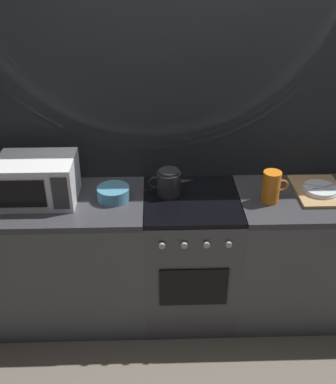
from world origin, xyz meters
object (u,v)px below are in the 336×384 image
object	(u,v)px
microwave	(38,180)
mixing_bowl	(114,193)
dish_pile	(319,190)
pitcher	(271,187)
kettle	(169,183)
stove_unit	(190,257)

from	to	relation	value
microwave	mixing_bowl	distance (m)	0.46
mixing_bowl	dish_pile	xyz separation A→B (m)	(1.29, 0.04, -0.02)
mixing_bowl	dish_pile	bearing A→B (deg)	1.59
pitcher	kettle	bearing A→B (deg)	170.14
mixing_bowl	pitcher	xyz separation A→B (m)	(0.96, -0.06, 0.06)
mixing_bowl	dish_pile	size ratio (longest dim) A/B	0.50
stove_unit	mixing_bowl	xyz separation A→B (m)	(-0.48, 0.01, 0.49)
kettle	dish_pile	size ratio (longest dim) A/B	0.71
microwave	pitcher	bearing A→B (deg)	-2.74
mixing_bowl	pitcher	distance (m)	0.96
pitcher	stove_unit	bearing A→B (deg)	174.90
kettle	dish_pile	world-z (taller)	kettle
microwave	kettle	bearing A→B (deg)	2.82
microwave	mixing_bowl	world-z (taller)	microwave
dish_pile	microwave	bearing A→B (deg)	-179.22
pitcher	dish_pile	xyz separation A→B (m)	(0.33, 0.09, -0.08)
pitcher	dish_pile	distance (m)	0.36
stove_unit	mixing_bowl	distance (m)	0.69
stove_unit	kettle	xyz separation A→B (m)	(-0.14, 0.06, 0.53)
pitcher	dish_pile	world-z (taller)	pitcher
mixing_bowl	microwave	bearing A→B (deg)	178.46
mixing_bowl	stove_unit	bearing A→B (deg)	-1.53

